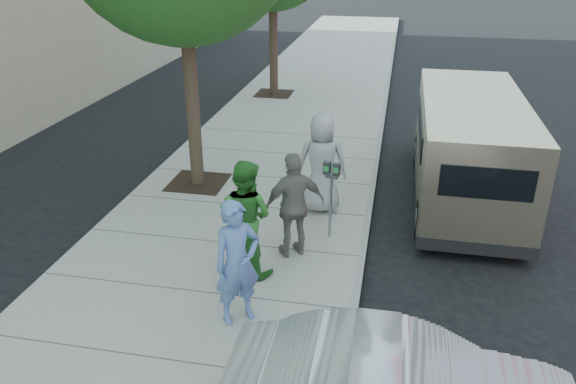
% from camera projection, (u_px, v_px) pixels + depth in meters
% --- Properties ---
extents(ground, '(120.00, 120.00, 0.00)m').
position_uv_depth(ground, '(278.00, 255.00, 9.73)').
color(ground, black).
rests_on(ground, ground).
extents(sidewalk, '(5.00, 60.00, 0.15)m').
position_uv_depth(sidewalk, '(223.00, 246.00, 9.87)').
color(sidewalk, gray).
rests_on(sidewalk, ground).
extents(curb_face, '(0.12, 60.00, 0.16)m').
position_uv_depth(curb_face, '(362.00, 260.00, 9.44)').
color(curb_face, gray).
rests_on(curb_face, ground).
extents(parking_meter, '(0.31, 0.15, 1.42)m').
position_uv_depth(parking_meter, '(331.00, 184.00, 9.61)').
color(parking_meter, gray).
rests_on(parking_meter, sidewalk).
extents(van, '(1.97, 5.79, 2.14)m').
position_uv_depth(van, '(468.00, 147.00, 11.40)').
color(van, '#C7B28F').
rests_on(van, ground).
extents(person_officer, '(0.78, 0.75, 1.80)m').
position_uv_depth(person_officer, '(237.00, 263.00, 7.53)').
color(person_officer, '#5377B2').
rests_on(person_officer, sidewalk).
extents(person_green_shirt, '(1.07, 0.93, 1.89)m').
position_uv_depth(person_green_shirt, '(245.00, 218.00, 8.63)').
color(person_green_shirt, '#2A7727').
rests_on(person_green_shirt, sidewalk).
extents(person_gray_shirt, '(1.03, 0.75, 1.94)m').
position_uv_depth(person_gray_shirt, '(322.00, 163.00, 10.61)').
color(person_gray_shirt, '#9C9C9E').
rests_on(person_gray_shirt, sidewalk).
extents(person_striped_polo, '(1.13, 0.95, 1.81)m').
position_uv_depth(person_striped_polo, '(294.00, 205.00, 9.12)').
color(person_striped_polo, slate).
rests_on(person_striped_polo, sidewalk).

